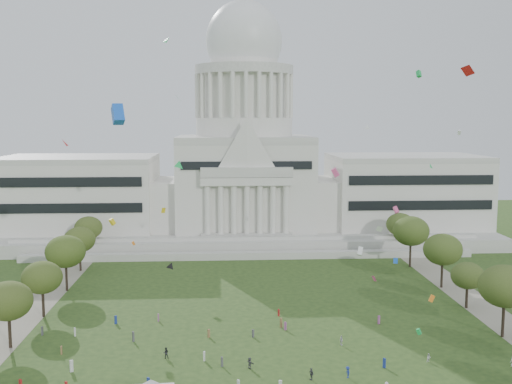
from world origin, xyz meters
TOP-DOWN VIEW (x-y plane):
  - ground at (0.00, 0.00)m, footprint 400.00×400.00m
  - capitol at (0.00, 113.59)m, footprint 160.00×64.50m
  - path_left at (-48.00, 30.00)m, footprint 8.00×160.00m
  - path_right at (48.00, 30.00)m, footprint 8.00×160.00m
  - row_tree_l_2 at (-45.04, 17.30)m, footprint 8.42×8.42m
  - row_tree_r_2 at (44.17, 17.44)m, footprint 9.55×9.55m
  - row_tree_l_3 at (-44.09, 33.92)m, footprint 8.12×8.12m
  - row_tree_r_3 at (44.40, 34.48)m, footprint 7.01×7.01m
  - row_tree_l_4 at (-44.08, 52.42)m, footprint 9.29×9.29m
  - row_tree_r_4 at (44.76, 50.04)m, footprint 9.19×9.19m
  - row_tree_l_5 at (-45.22, 71.01)m, footprint 8.33×8.33m
  - row_tree_r_5 at (43.49, 70.19)m, footprint 9.82×9.82m
  - row_tree_l_6 at (-46.87, 89.14)m, footprint 8.19×8.19m
  - row_tree_r_6 at (45.96, 88.13)m, footprint 8.42×8.42m
  - person_2 at (26.60, 6.89)m, footprint 0.81×0.61m
  - person_3 at (11.85, 1.68)m, footprint 0.80×1.27m
  - person_4 at (6.08, 1.28)m, footprint 1.05×1.29m
  - person_5 at (-3.23, 6.04)m, footprint 1.53×1.80m
  - person_8 at (-17.18, 11.03)m, footprint 0.98×0.66m
  - person_10 at (13.56, 15.08)m, footprint 0.82×1.15m
  - distant_crowd at (-12.78, 12.93)m, footprint 64.81×38.59m
  - kite_swarm at (4.23, 3.82)m, footprint 81.09×96.79m

SIDE VIEW (x-z plane):
  - ground at x=0.00m, z-range 0.00..0.00m
  - path_left at x=-48.00m, z-range 0.00..0.04m
  - path_right at x=48.00m, z-range 0.00..0.04m
  - person_2 at x=26.60m, z-range 0.00..1.50m
  - distant_crowd at x=-12.78m, z-range -0.13..1.81m
  - person_10 at x=13.56m, z-range 0.00..1.78m
  - person_3 at x=11.85m, z-range 0.00..1.84m
  - person_5 at x=-3.23m, z-range 0.00..1.85m
  - person_8 at x=-17.18m, z-range 0.00..1.90m
  - person_4 at x=6.08m, z-range 0.00..1.94m
  - row_tree_r_3 at x=44.40m, z-range 2.09..12.07m
  - row_tree_l_3 at x=-44.09m, z-range 2.43..13.98m
  - row_tree_l_6 at x=-46.87m, z-range 2.45..14.09m
  - row_tree_l_5 at x=-45.22m, z-range 2.49..14.34m
  - row_tree_r_6 at x=45.96m, z-range 2.52..14.49m
  - row_tree_l_2 at x=-45.04m, z-range 2.52..14.49m
  - row_tree_r_4 at x=44.76m, z-range 2.76..15.82m
  - row_tree_l_4 at x=-44.08m, z-range 2.79..16.00m
  - row_tree_r_2 at x=44.17m, z-range 2.87..16.45m
  - row_tree_r_5 at x=43.49m, z-range 2.95..16.91m
  - capitol at x=0.00m, z-range -23.35..67.95m
  - kite_swarm at x=4.23m, z-range -2.86..57.63m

